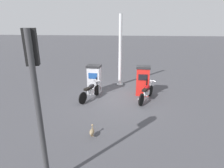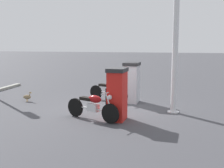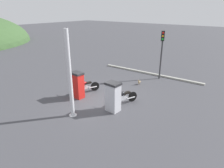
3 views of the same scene
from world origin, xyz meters
name	(u,v)px [view 2 (image 2 of 3)]	position (x,y,z in m)	size (l,w,h in m)	color
ground_plane	(110,109)	(0.00, 0.00, 0.00)	(120.00, 120.00, 0.00)	#424247
fuel_pump_near	(132,82)	(-0.57, -1.36, 0.83)	(0.68, 0.80, 1.63)	silver
fuel_pump_far	(117,94)	(-0.57, 1.36, 0.84)	(0.62, 0.79, 1.65)	red
motorcycle_near_pump	(109,90)	(0.37, -1.36, 0.48)	(1.80, 0.87, 0.94)	black
motorcycle_far_pump	(93,106)	(0.17, 1.55, 0.45)	(1.91, 0.94, 0.94)	black
wandering_duck	(27,97)	(3.67, -0.53, 0.20)	(0.41, 0.19, 0.41)	#847051
canopy_support_pole	(175,52)	(-2.27, -0.04, 2.12)	(0.40, 0.40, 4.39)	silver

